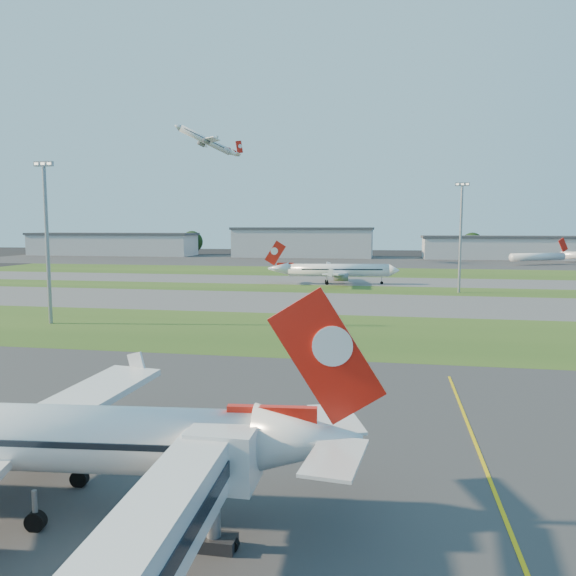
% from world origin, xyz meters
% --- Properties ---
extents(ground, '(700.00, 700.00, 0.00)m').
position_xyz_m(ground, '(0.00, 0.00, 0.00)').
color(ground, black).
rests_on(ground, ground).
extents(apron_near, '(300.00, 70.00, 0.01)m').
position_xyz_m(apron_near, '(0.00, 0.00, 0.01)').
color(apron_near, '#333335').
rests_on(apron_near, ground).
extents(grass_strip_a, '(300.00, 34.00, 0.01)m').
position_xyz_m(grass_strip_a, '(0.00, 52.00, 0.01)').
color(grass_strip_a, '#284A18').
rests_on(grass_strip_a, ground).
extents(taxiway_a, '(300.00, 32.00, 0.01)m').
position_xyz_m(taxiway_a, '(0.00, 85.00, 0.01)').
color(taxiway_a, '#515154').
rests_on(taxiway_a, ground).
extents(grass_strip_b, '(300.00, 18.00, 0.01)m').
position_xyz_m(grass_strip_b, '(0.00, 110.00, 0.01)').
color(grass_strip_b, '#284A18').
rests_on(grass_strip_b, ground).
extents(taxiway_b, '(300.00, 26.00, 0.01)m').
position_xyz_m(taxiway_b, '(0.00, 132.00, 0.01)').
color(taxiway_b, '#515154').
rests_on(taxiway_b, ground).
extents(grass_strip_c, '(300.00, 40.00, 0.01)m').
position_xyz_m(grass_strip_c, '(0.00, 165.00, 0.01)').
color(grass_strip_c, '#284A18').
rests_on(grass_strip_c, ground).
extents(apron_far, '(400.00, 80.00, 0.01)m').
position_xyz_m(apron_far, '(0.00, 225.00, 0.01)').
color(apron_far, '#333335').
rests_on(apron_far, ground).
extents(yellow_line, '(0.25, 60.00, 0.02)m').
position_xyz_m(yellow_line, '(5.00, 0.00, 0.00)').
color(yellow_line, gold).
rests_on(yellow_line, ground).
extents(airliner_parked, '(35.74, 30.20, 11.16)m').
position_xyz_m(airliner_parked, '(-22.27, -2.34, 3.92)').
color(airliner_parked, white).
rests_on(airliner_parked, ground).
extents(airliner_taxiing, '(33.71, 28.43, 10.54)m').
position_xyz_m(airliner_taxiing, '(-15.27, 123.02, 3.70)').
color(airliner_taxiing, white).
rests_on(airliner_taxiing, ground).
extents(airliner_departing, '(25.32, 21.86, 9.00)m').
position_xyz_m(airliner_departing, '(-79.76, 206.47, 52.32)').
color(airliner_departing, white).
extents(mini_jet_near, '(25.89, 15.33, 9.48)m').
position_xyz_m(mini_jet_near, '(58.69, 215.60, 3.28)').
color(mini_jet_near, white).
rests_on(mini_jet_near, ground).
extents(light_mast_west, '(3.20, 0.70, 25.80)m').
position_xyz_m(light_mast_west, '(-55.00, 52.00, 14.81)').
color(light_mast_west, gray).
rests_on(light_mast_west, ground).
extents(light_mast_centre, '(3.20, 0.70, 25.80)m').
position_xyz_m(light_mast_centre, '(15.00, 108.00, 14.81)').
color(light_mast_centre, gray).
rests_on(light_mast_centre, ground).
extents(hangar_far_west, '(91.80, 23.00, 12.20)m').
position_xyz_m(hangar_far_west, '(-150.00, 255.00, 6.14)').
color(hangar_far_west, '#919398').
rests_on(hangar_far_west, ground).
extents(hangar_west, '(71.40, 23.00, 15.20)m').
position_xyz_m(hangar_west, '(-45.00, 255.00, 7.64)').
color(hangar_west, '#919398').
rests_on(hangar_west, ground).
extents(hangar_east, '(81.60, 23.00, 11.20)m').
position_xyz_m(hangar_east, '(55.00, 255.00, 5.64)').
color(hangar_east, '#919398').
rests_on(hangar_east, ground).
extents(tree_far_west, '(11.00, 11.00, 12.00)m').
position_xyz_m(tree_far_west, '(-190.00, 268.00, 6.49)').
color(tree_far_west, black).
rests_on(tree_far_west, ground).
extents(tree_west, '(12.10, 12.10, 13.20)m').
position_xyz_m(tree_west, '(-110.00, 270.00, 7.14)').
color(tree_west, black).
rests_on(tree_west, ground).
extents(tree_mid_west, '(9.90, 9.90, 10.80)m').
position_xyz_m(tree_mid_west, '(-20.00, 266.00, 5.84)').
color(tree_mid_west, black).
rests_on(tree_mid_west, ground).
extents(tree_mid_east, '(11.55, 11.55, 12.60)m').
position_xyz_m(tree_mid_east, '(40.00, 269.00, 6.81)').
color(tree_mid_east, black).
rests_on(tree_mid_east, ground).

